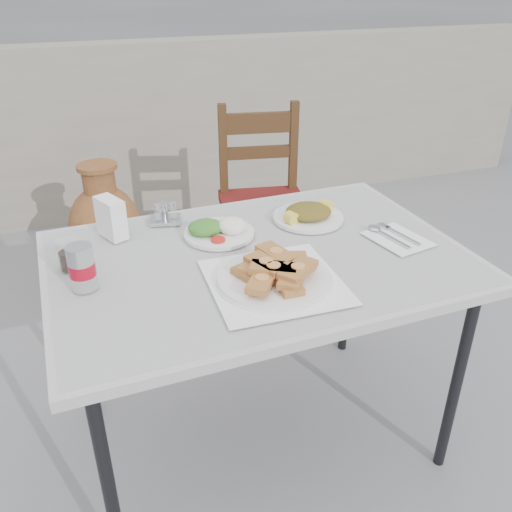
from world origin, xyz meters
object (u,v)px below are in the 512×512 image
object	(u,v)px
salad_chopped_plate	(308,214)
terracotta_urn	(106,230)
chair	(263,201)
salad_rice_plate	(218,229)
cafe_table	(259,270)
pide_plate	(275,272)
cola_glass	(69,256)
condiment_caddy	(165,215)
soda_can	(82,267)
napkin_holder	(111,218)

from	to	relation	value
salad_chopped_plate	terracotta_urn	world-z (taller)	salad_chopped_plate
chair	terracotta_urn	world-z (taller)	chair
terracotta_urn	salad_rice_plate	bearing A→B (deg)	-75.08
salad_chopped_plate	terracotta_urn	bearing A→B (deg)	119.34
salad_chopped_plate	cafe_table	bearing A→B (deg)	-143.06
pide_plate	cola_glass	xyz separation A→B (m)	(-0.57, 0.29, 0.01)
pide_plate	terracotta_urn	size ratio (longest dim) A/B	0.55
cola_glass	salad_rice_plate	bearing A→B (deg)	8.06
cafe_table	chair	world-z (taller)	chair
condiment_caddy	salad_chopped_plate	bearing A→B (deg)	-16.97
salad_rice_plate	cola_glass	size ratio (longest dim) A/B	2.56
cola_glass	chair	distance (m)	1.42
cola_glass	condiment_caddy	xyz separation A→B (m)	(0.35, 0.24, -0.02)
cola_glass	terracotta_urn	bearing A→B (deg)	82.44
cola_glass	terracotta_urn	distance (m)	1.41
salad_chopped_plate	soda_can	world-z (taller)	soda_can
cafe_table	napkin_holder	size ratio (longest dim) A/B	9.87
condiment_caddy	pide_plate	bearing A→B (deg)	-67.02
condiment_caddy	soda_can	bearing A→B (deg)	-129.63
salad_chopped_plate	chair	distance (m)	0.94
napkin_holder	chair	bearing A→B (deg)	18.96
soda_can	terracotta_urn	xyz separation A→B (m)	(0.14, 1.43, -0.56)
pide_plate	napkin_holder	distance (m)	0.64
soda_can	terracotta_urn	distance (m)	1.54
salad_rice_plate	chair	world-z (taller)	chair
pide_plate	napkin_holder	size ratio (longest dim) A/B	2.83
pide_plate	condiment_caddy	world-z (taller)	same
cafe_table	condiment_caddy	size ratio (longest dim) A/B	10.85
salad_chopped_plate	condiment_caddy	distance (m)	0.53
pide_plate	salad_rice_plate	world-z (taller)	pide_plate
soda_can	napkin_holder	xyz separation A→B (m)	(0.12, 0.32, 0.00)
salad_rice_plate	napkin_holder	xyz separation A→B (m)	(-0.35, 0.11, 0.05)
chair	napkin_holder	bearing A→B (deg)	-127.05
pide_plate	terracotta_urn	bearing A→B (deg)	104.12
pide_plate	chair	size ratio (longest dim) A/B	0.39
terracotta_urn	salad_chopped_plate	bearing A→B (deg)	-60.66
salad_rice_plate	pide_plate	bearing A→B (deg)	-78.63
salad_rice_plate	terracotta_urn	bearing A→B (deg)	104.92
cafe_table	cola_glass	distance (m)	0.60
salad_chopped_plate	chair	bearing A→B (deg)	80.80
cola_glass	napkin_holder	bearing A→B (deg)	50.77
cafe_table	salad_rice_plate	world-z (taller)	salad_rice_plate
soda_can	condiment_caddy	world-z (taller)	soda_can
chair	terracotta_urn	bearing A→B (deg)	168.09
soda_can	chair	bearing A→B (deg)	48.83
salad_chopped_plate	condiment_caddy	size ratio (longest dim) A/B	2.06
soda_can	salad_rice_plate	bearing A→B (deg)	23.74
cafe_table	pide_plate	xyz separation A→B (m)	(-0.01, -0.18, 0.09)
cafe_table	napkin_holder	world-z (taller)	napkin_holder
salad_rice_plate	soda_can	distance (m)	0.51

